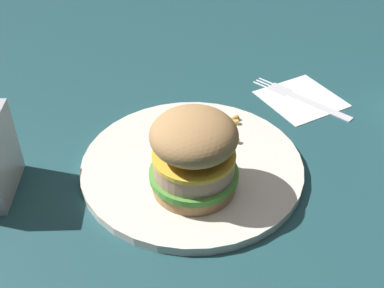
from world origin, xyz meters
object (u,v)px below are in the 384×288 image
Objects in this scene: sandwich at (194,153)px; fork at (300,97)px; fries_pile at (204,130)px; plate at (192,166)px; napkin at (301,99)px.

sandwich is 0.28m from fork.
plate is at bearing 135.63° from fries_pile.
fork is at bearing -74.92° from plate.
plate is at bearing -27.23° from sandwich.
sandwich reaches higher than plate.
plate reaches higher than fork.
sandwich is (-0.04, 0.02, 0.06)m from plate.
napkin is at bearing -68.17° from sandwich.
fork reaches higher than napkin.
plate is 0.07m from fries_pile.
napkin is (0.10, -0.25, -0.06)m from sandwich.
plate reaches higher than napkin.
sandwich is 0.28m from napkin.
sandwich is 0.97× the size of napkin.
fork is (0.10, -0.25, -0.06)m from sandwich.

